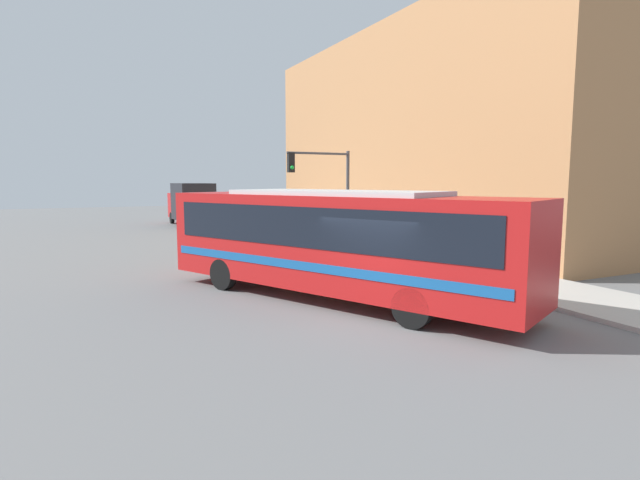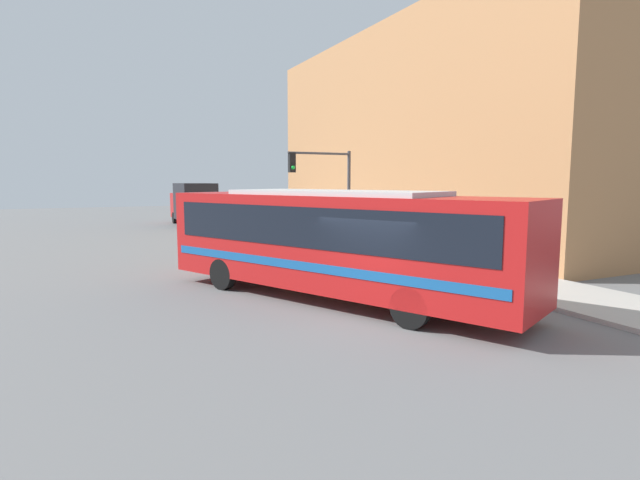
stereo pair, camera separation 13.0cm
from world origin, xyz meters
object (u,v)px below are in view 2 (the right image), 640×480
object	(u,v)px
city_bus	(334,237)
traffic_light_pole	(327,181)
delivery_truck	(193,203)
parking_meter	(367,235)
fire_hydrant	(450,263)

from	to	relation	value
city_bus	traffic_light_pole	bearing A→B (deg)	39.44
delivery_truck	parking_meter	size ratio (longest dim) A/B	5.57
fire_hydrant	traffic_light_pole	xyz separation A→B (m)	(-1.04, 7.70, 2.88)
city_bus	delivery_truck	xyz separation A→B (m)	(1.31, 26.17, -0.08)
fire_hydrant	delivery_truck	bearing A→B (deg)	98.88
city_bus	parking_meter	xyz separation A→B (m)	(5.22, 6.81, -0.87)
traffic_light_pole	delivery_truck	bearing A→B (deg)	99.40
delivery_truck	fire_hydrant	distance (m)	25.37
fire_hydrant	traffic_light_pole	distance (m)	8.29
delivery_truck	city_bus	bearing A→B (deg)	-92.86
traffic_light_pole	parking_meter	size ratio (longest dim) A/B	3.92
fire_hydrant	traffic_light_pole	world-z (taller)	traffic_light_pole
parking_meter	city_bus	bearing A→B (deg)	-127.50
traffic_light_pole	city_bus	bearing A→B (deg)	-115.31
delivery_truck	parking_meter	xyz separation A→B (m)	(3.91, -19.36, -0.79)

